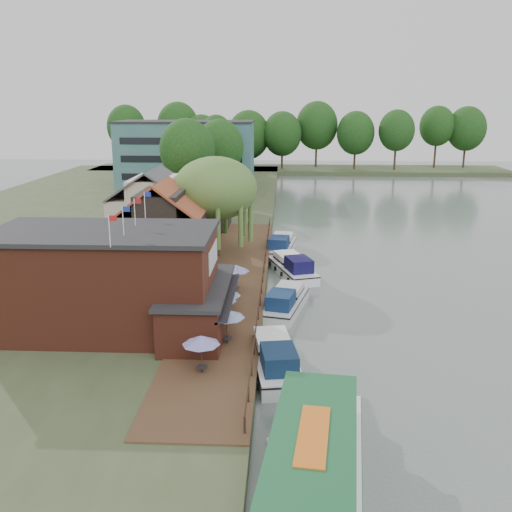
{
  "coord_description": "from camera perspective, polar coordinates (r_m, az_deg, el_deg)",
  "views": [
    {
      "loc": [
        -3.56,
        -38.53,
        16.77
      ],
      "look_at": [
        -6.0,
        12.0,
        3.0
      ],
      "focal_mm": 40.0,
      "sensor_mm": 36.0,
      "label": 1
    }
  ],
  "objects": [
    {
      "name": "quay_deck",
      "position": [
        51.2,
        -2.35,
        -2.67
      ],
      "size": [
        6.0,
        50.0,
        0.1
      ],
      "primitive_type": "cube",
      "color": "#47301E",
      "rests_on": "land_bank"
    },
    {
      "name": "umbrella_5",
      "position": [
        48.26,
        -2.08,
        -2.25
      ],
      "size": [
        2.41,
        2.41,
        2.38
      ],
      "primitive_type": null,
      "color": "navy",
      "rests_on": "quay_deck"
    },
    {
      "name": "willow",
      "position": [
        58.9,
        -4.06,
        4.86
      ],
      "size": [
        8.6,
        8.6,
        10.43
      ],
      "primitive_type": null,
      "color": "#476B2D",
      "rests_on": "land_bank"
    },
    {
      "name": "ground",
      "position": [
        42.17,
        7.46,
        -8.34
      ],
      "size": [
        260.0,
        260.0,
        0.0
      ],
      "primitive_type": "plane",
      "color": "#55625D",
      "rests_on": "ground"
    },
    {
      "name": "bank_tree_0",
      "position": [
        81.15,
        -6.93,
        8.76
      ],
      "size": [
        7.41,
        7.41,
        13.57
      ],
      "primitive_type": null,
      "color": "#143811",
      "rests_on": "land_bank"
    },
    {
      "name": "cottage_c",
      "position": [
        73.2,
        -5.5,
        6.1
      ],
      "size": [
        7.6,
        7.6,
        8.5
      ],
      "primitive_type": null,
      "color": "black",
      "rests_on": "land_bank"
    },
    {
      "name": "bank_tree_2",
      "position": [
        98.99,
        -3.65,
        9.81
      ],
      "size": [
        8.2,
        8.2,
        12.94
      ],
      "primitive_type": null,
      "color": "#143811",
      "rests_on": "land_bank"
    },
    {
      "name": "umbrella_3",
      "position": [
        42.36,
        -3.0,
        -4.79
      ],
      "size": [
        2.19,
        2.19,
        2.38
      ],
      "primitive_type": null,
      "color": "navy",
      "rests_on": "quay_deck"
    },
    {
      "name": "cruiser_3",
      "position": [
        64.98,
        2.52,
        1.28
      ],
      "size": [
        4.2,
        9.64,
        2.24
      ],
      "primitive_type": null,
      "rotation": [
        0.0,
        0.0,
        -0.13
      ],
      "color": "white",
      "rests_on": "ground"
    },
    {
      "name": "hotel_block",
      "position": [
        110.5,
        -6.96,
        10.12
      ],
      "size": [
        25.4,
        12.4,
        12.3
      ],
      "primitive_type": null,
      "color": "#38666B",
      "rests_on": "land_bank"
    },
    {
      "name": "tour_boat",
      "position": [
        25.29,
        5.48,
        -21.43
      ],
      "size": [
        6.23,
        15.99,
        3.41
      ],
      "primitive_type": null,
      "rotation": [
        0.0,
        0.0,
        -0.12
      ],
      "color": "silver",
      "rests_on": "ground"
    },
    {
      "name": "umbrella_2",
      "position": [
        41.27,
        -3.57,
        -5.35
      ],
      "size": [
        2.36,
        2.36,
        2.38
      ],
      "primitive_type": null,
      "color": "#1A3F92",
      "rests_on": "quay_deck"
    },
    {
      "name": "umbrella_0",
      "position": [
        34.4,
        -5.48,
        -9.75
      ],
      "size": [
        2.28,
        2.28,
        2.38
      ],
      "primitive_type": null,
      "color": "#241C9C",
      "rests_on": "quay_deck"
    },
    {
      "name": "bank_tree_5",
      "position": [
        132.76,
        -3.57,
        10.74
      ],
      "size": [
        6.77,
        6.77,
        10.92
      ],
      "primitive_type": null,
      "color": "#143811",
      "rests_on": "land_bank"
    },
    {
      "name": "cruiser_1",
      "position": [
        47.01,
        2.94,
        -4.31
      ],
      "size": [
        4.86,
        9.39,
        2.14
      ],
      "primitive_type": null,
      "rotation": [
        0.0,
        0.0,
        -0.23
      ],
      "color": "silver",
      "rests_on": "ground"
    },
    {
      "name": "cottage_b",
      "position": [
        65.2,
        -10.11,
        4.81
      ],
      "size": [
        9.6,
        8.6,
        8.5
      ],
      "primitive_type": null,
      "color": "beige",
      "rests_on": "land_bank"
    },
    {
      "name": "bank_tree_3",
      "position": [
        118.66,
        -4.1,
        10.4
      ],
      "size": [
        6.52,
        6.52,
        11.73
      ],
      "primitive_type": null,
      "color": "#143811",
      "rests_on": "land_bank"
    },
    {
      "name": "umbrella_1",
      "position": [
        38.25,
        -2.94,
        -7.04
      ],
      "size": [
        2.45,
        2.45,
        2.38
      ],
      "primitive_type": null,
      "color": "navy",
      "rests_on": "quay_deck"
    },
    {
      "name": "bank_tree_1",
      "position": [
        90.63,
        -6.49,
        9.22
      ],
      "size": [
        7.58,
        7.58,
        12.88
      ],
      "primitive_type": null,
      "color": "#143811",
      "rests_on": "land_bank"
    },
    {
      "name": "bank_tree_4",
      "position": [
        125.32,
        -3.98,
        10.96
      ],
      "size": [
        6.8,
        6.8,
        13.05
      ],
      "primitive_type": null,
      "color": "#143811",
      "rests_on": "land_bank"
    },
    {
      "name": "swan",
      "position": [
        30.24,
        1.42,
        -17.96
      ],
      "size": [
        0.44,
        0.44,
        0.44
      ],
      "primitive_type": "sphere",
      "color": "white",
      "rests_on": "ground"
    },
    {
      "name": "cottage_a",
      "position": [
        54.98,
        -9.32,
        2.93
      ],
      "size": [
        8.6,
        7.6,
        8.5
      ],
      "primitive_type": null,
      "color": "black",
      "rests_on": "land_bank"
    },
    {
      "name": "land_bank",
      "position": [
        79.81,
        -16.67,
        2.82
      ],
      "size": [
        50.0,
        140.0,
        1.0
      ],
      "primitive_type": "cube",
      "color": "#384728",
      "rests_on": "ground"
    },
    {
      "name": "cruiser_2",
      "position": [
        56.5,
        3.7,
        -0.87
      ],
      "size": [
        5.89,
        9.94,
        2.28
      ],
      "primitive_type": null,
      "rotation": [
        0.0,
        0.0,
        0.32
      ],
      "color": "white",
      "rests_on": "ground"
    },
    {
      "name": "quay_rail",
      "position": [
        51.38,
        0.7,
        -2.06
      ],
      "size": [
        0.2,
        49.0,
        1.0
      ],
      "primitive_type": null,
      "color": "black",
      "rests_on": "land_bank"
    },
    {
      "name": "umbrella_4",
      "position": [
        45.95,
        -3.15,
        -3.17
      ],
      "size": [
        2.34,
        2.34,
        2.38
      ],
      "primitive_type": null,
      "color": "navy",
      "rests_on": "quay_deck"
    },
    {
      "name": "pub",
      "position": [
        40.8,
        -12.21,
        -2.41
      ],
      "size": [
        20.0,
        11.0,
        7.3
      ],
      "primitive_type": null,
      "color": "maroon",
      "rests_on": "land_bank"
    },
    {
      "name": "cruiser_0",
      "position": [
        36.94,
        1.92,
        -9.83
      ],
      "size": [
        4.44,
        9.77,
        2.26
      ],
      "primitive_type": null,
      "rotation": [
        0.0,
        0.0,
        0.15
      ],
      "color": "silver",
      "rests_on": "ground"
    }
  ]
}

